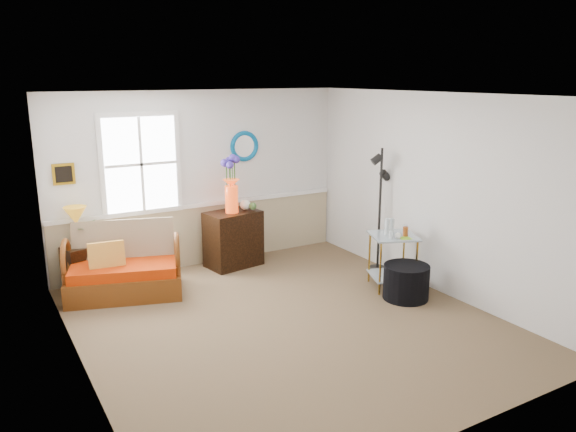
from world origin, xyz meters
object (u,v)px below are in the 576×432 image
cabinet (233,239)px  side_table (392,261)px  floor_lamp (380,210)px  lamp_stand (78,268)px  ottoman (406,282)px  loveseat (123,261)px

cabinet → side_table: bearing=-61.3°
side_table → floor_lamp: 0.91m
lamp_stand → side_table: (3.67, -2.05, 0.07)m
lamp_stand → side_table: bearing=-29.2°
side_table → floor_lamp: size_ratio=0.41×
floor_lamp → ottoman: (-0.41, -1.07, -0.68)m
side_table → ottoman: bearing=-104.8°
loveseat → lamp_stand: size_ratio=2.41×
lamp_stand → cabinet: size_ratio=0.71×
lamp_stand → floor_lamp: size_ratio=0.33×
lamp_stand → floor_lamp: 4.25m
cabinet → side_table: size_ratio=1.14×
side_table → cabinet: bearing=127.8°
lamp_stand → cabinet: 2.21m
side_table → floor_lamp: (0.30, 0.67, 0.53)m
lamp_stand → ottoman: lamp_stand is taller
floor_lamp → cabinet: bearing=162.6°
cabinet → floor_lamp: bearing=-43.8°
lamp_stand → floor_lamp: (3.98, -1.39, 0.60)m
side_table → ottoman: (-0.11, -0.40, -0.14)m
lamp_stand → side_table: side_table is taller
loveseat → cabinet: loveseat is taller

